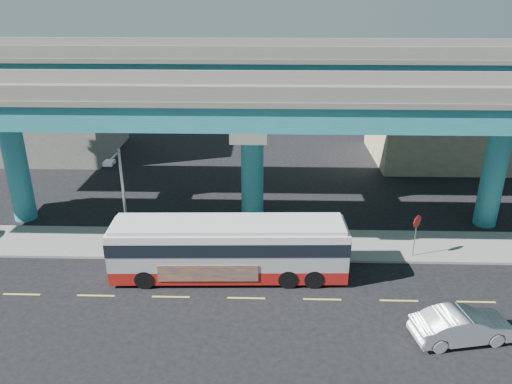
{
  "coord_description": "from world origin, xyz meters",
  "views": [
    {
      "loc": [
        1.15,
        -22.34,
        15.3
      ],
      "look_at": [
        0.39,
        4.0,
        4.28
      ],
      "focal_mm": 35.0,
      "sensor_mm": 36.0,
      "label": 1
    }
  ],
  "objects_px": {
    "street_lamp": "(120,189)",
    "stop_sign": "(417,227)",
    "transit_bus": "(229,247)",
    "sedan": "(462,326)"
  },
  "relations": [
    {
      "from": "street_lamp",
      "to": "stop_sign",
      "type": "relative_size",
      "value": 2.48
    },
    {
      "from": "sedan",
      "to": "stop_sign",
      "type": "height_order",
      "value": "stop_sign"
    },
    {
      "from": "sedan",
      "to": "stop_sign",
      "type": "relative_size",
      "value": 1.81
    },
    {
      "from": "street_lamp",
      "to": "stop_sign",
      "type": "distance_m",
      "value": 17.33
    },
    {
      "from": "stop_sign",
      "to": "street_lamp",
      "type": "bearing_deg",
      "value": 160.97
    },
    {
      "from": "transit_bus",
      "to": "sedan",
      "type": "distance_m",
      "value": 12.35
    },
    {
      "from": "transit_bus",
      "to": "stop_sign",
      "type": "xyz_separation_m",
      "value": [
        10.88,
        2.27,
        0.28
      ]
    },
    {
      "from": "transit_bus",
      "to": "sedan",
      "type": "height_order",
      "value": "transit_bus"
    },
    {
      "from": "transit_bus",
      "to": "sedan",
      "type": "xyz_separation_m",
      "value": [
        11.15,
        -5.22,
        -1.06
      ]
    },
    {
      "from": "transit_bus",
      "to": "stop_sign",
      "type": "height_order",
      "value": "transit_bus"
    }
  ]
}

